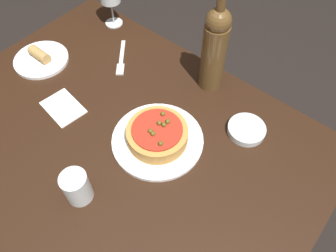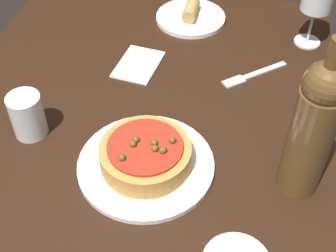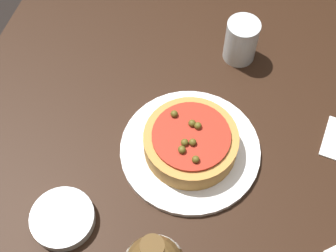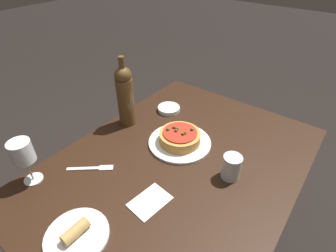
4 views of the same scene
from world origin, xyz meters
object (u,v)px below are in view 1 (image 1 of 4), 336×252
Objects in this scene: pizza at (157,134)px; fork at (121,60)px; dinner_plate at (158,140)px; dining_table at (122,153)px; side_plate at (41,59)px; side_bowl at (246,130)px; water_cup at (77,187)px; wine_bottle at (215,48)px.

pizza reaches higher than fork.
pizza is (0.00, 0.00, 0.03)m from dinner_plate.
dinner_plate is (0.10, 0.06, 0.11)m from dining_table.
dining_table is 0.46m from side_plate.
side_bowl is at bearing 41.82° from dining_table.
pizza is 1.56× the size of side_bowl.
water_cup is at bearing -73.12° from dining_table.
fork reaches higher than dining_table.
pizza is at bearing 21.21° from fork.
wine_bottle is (-0.02, 0.29, 0.11)m from pizza.
pizza is at bearing 67.03° from dinner_plate.
dinner_plate is 2.78× the size of water_cup.
water_cup is 0.51× the size of side_plate.
water_cup is at bearing -26.94° from side_plate.
dinner_plate is 1.52× the size of pizza.
side_bowl is at bearing 63.69° from water_cup.
dinner_plate is 0.27m from side_bowl.
pizza is 0.27m from water_cup.
dining_table is at bearing 2.89° from fork.
side_plate is (-0.22, -0.19, 0.01)m from fork.
side_bowl reaches higher than dining_table.
pizza is at bearing 80.45° from water_cup.
wine_bottle is (-0.02, 0.29, 0.14)m from dinner_plate.
dining_table is 6.20× the size of side_plate.
water_cup is 0.51m from side_bowl.
water_cup is at bearing -99.55° from pizza.
side_plate is (-0.55, -0.01, -0.03)m from pizza.
side_bowl is (0.18, 0.20, -0.03)m from pizza.
dining_table is 0.19m from pizza.
fork is (-0.51, -0.02, -0.01)m from side_bowl.
pizza reaches higher than side_plate.
wine_bottle is at bearing 94.00° from dinner_plate.
side_bowl is at bearing 15.63° from side_plate.
fork is (-0.33, 0.18, -0.03)m from pizza.
water_cup is at bearing -99.54° from dinner_plate.
wine_bottle is at bearing 29.61° from side_plate.
wine_bottle is 0.62m from side_plate.
side_bowl is (0.20, -0.09, -0.14)m from wine_bottle.
fork is (-0.22, 0.24, 0.11)m from dining_table.
dining_table is 0.40m from side_bowl.
dinner_plate is 0.27m from water_cup.
water_cup reaches higher than dinner_plate.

